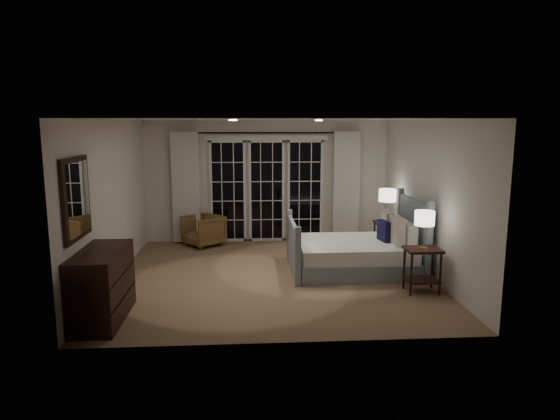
{
  "coord_description": "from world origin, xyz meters",
  "views": [
    {
      "loc": [
        -0.41,
        -7.78,
        2.46
      ],
      "look_at": [
        0.12,
        0.19,
        1.05
      ],
      "focal_mm": 32.0,
      "sensor_mm": 36.0,
      "label": 1
    }
  ],
  "objects": [
    {
      "name": "armchair",
      "position": [
        -1.29,
        2.1,
        0.31
      ],
      "size": [
        0.95,
        0.95,
        0.62
      ],
      "primitive_type": "imported",
      "rotation": [
        0.0,
        0.0,
        -0.88
      ],
      "color": "brown",
      "rests_on": "floor"
    },
    {
      "name": "nightstand_right",
      "position": [
        2.25,
        1.41,
        0.38
      ],
      "size": [
        0.45,
        0.36,
        0.59
      ],
      "color": "black",
      "rests_on": "floor"
    },
    {
      "name": "french_doors",
      "position": [
        0.0,
        2.46,
        1.09
      ],
      "size": [
        2.5,
        0.04,
        2.2
      ],
      "color": "black",
      "rests_on": "wall_back"
    },
    {
      "name": "curtain_left",
      "position": [
        -1.65,
        2.38,
        1.15
      ],
      "size": [
        0.55,
        0.1,
        2.25
      ],
      "primitive_type": "cube",
      "color": "silver",
      "rests_on": "curtain_rod"
    },
    {
      "name": "bed",
      "position": [
        1.42,
        0.19,
        0.31
      ],
      "size": [
        2.07,
        1.48,
        1.2
      ],
      "color": "gray",
      "rests_on": "floor"
    },
    {
      "name": "ceiling",
      "position": [
        0.0,
        0.0,
        2.5
      ],
      "size": [
        5.0,
        5.0,
        0.0
      ],
      "primitive_type": "plane",
      "rotation": [
        3.14,
        0.0,
        0.0
      ],
      "color": "silver",
      "rests_on": "wall_back"
    },
    {
      "name": "floor",
      "position": [
        0.0,
        0.0,
        0.0
      ],
      "size": [
        5.0,
        5.0,
        0.0
      ],
      "primitive_type": "plane",
      "color": "olive",
      "rests_on": "ground"
    },
    {
      "name": "wall_right",
      "position": [
        2.5,
        0.0,
        1.25
      ],
      "size": [
        0.02,
        5.0,
        2.5
      ],
      "primitive_type": "cube",
      "color": "silver",
      "rests_on": "floor"
    },
    {
      "name": "downlight_b",
      "position": [
        -0.6,
        -0.4,
        2.49
      ],
      "size": [
        0.12,
        0.12,
        0.01
      ],
      "primitive_type": "cylinder",
      "color": "white",
      "rests_on": "ceiling"
    },
    {
      "name": "downlight_a",
      "position": [
        0.8,
        0.6,
        2.49
      ],
      "size": [
        0.12,
        0.12,
        0.01
      ],
      "primitive_type": "cylinder",
      "color": "white",
      "rests_on": "ceiling"
    },
    {
      "name": "lamp_right",
      "position": [
        2.25,
        1.41,
        1.09
      ],
      "size": [
        0.32,
        0.32,
        0.62
      ],
      "color": "tan",
      "rests_on": "nightstand_right"
    },
    {
      "name": "dresser",
      "position": [
        -2.23,
        -1.68,
        0.45
      ],
      "size": [
        0.54,
        1.27,
        0.9
      ],
      "color": "black",
      "rests_on": "floor"
    },
    {
      "name": "curtain_right",
      "position": [
        1.65,
        2.38,
        1.15
      ],
      "size": [
        0.55,
        0.1,
        2.25
      ],
      "primitive_type": "cube",
      "color": "silver",
      "rests_on": "curtain_rod"
    },
    {
      "name": "nightstand_left",
      "position": [
        2.13,
        -0.92,
        0.43
      ],
      "size": [
        0.51,
        0.4,
        0.66
      ],
      "color": "black",
      "rests_on": "floor"
    },
    {
      "name": "wall_back",
      "position": [
        0.0,
        2.5,
        1.25
      ],
      "size": [
        5.0,
        0.02,
        2.5
      ],
      "primitive_type": "cube",
      "color": "silver",
      "rests_on": "floor"
    },
    {
      "name": "curtain_rod",
      "position": [
        0.0,
        2.4,
        2.25
      ],
      "size": [
        3.5,
        0.03,
        0.03
      ],
      "primitive_type": "cylinder",
      "rotation": [
        0.0,
        1.57,
        0.0
      ],
      "color": "black",
      "rests_on": "wall_back"
    },
    {
      "name": "wall_left",
      "position": [
        -2.5,
        0.0,
        1.25
      ],
      "size": [
        0.02,
        5.0,
        2.5
      ],
      "primitive_type": "cube",
      "color": "silver",
      "rests_on": "floor"
    },
    {
      "name": "wall_front",
      "position": [
        0.0,
        -2.5,
        1.25
      ],
      "size": [
        5.0,
        0.02,
        2.5
      ],
      "primitive_type": "cube",
      "color": "silver",
      "rests_on": "floor"
    },
    {
      "name": "mirror",
      "position": [
        -2.47,
        -1.68,
        1.55
      ],
      "size": [
        0.05,
        0.85,
        1.0
      ],
      "color": "black",
      "rests_on": "wall_left"
    },
    {
      "name": "lamp_left",
      "position": [
        2.13,
        -0.92,
        1.09
      ],
      "size": [
        0.28,
        0.28,
        0.55
      ],
      "color": "tan",
      "rests_on": "nightstand_left"
    }
  ]
}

